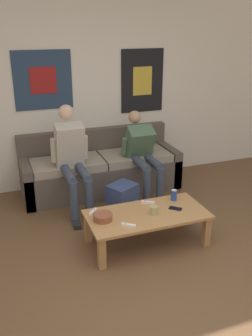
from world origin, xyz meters
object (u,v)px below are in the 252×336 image
object	(u,v)px
person_seated_adult	(72,156)
game_controller_near_right	(148,202)
couch	(101,170)
pillar_candle	(154,210)
coffee_table	(147,218)
game_controller_far_center	(129,225)
cell_phone	(175,208)
ceramic_bowl	(103,217)
person_seated_teen	(142,152)
backpack	(123,200)
drink_can_blue	(174,195)
game_controller_near_left	(93,212)

from	to	relation	value
person_seated_adult	game_controller_near_right	bearing A→B (deg)	-55.15
couch	pillar_candle	distance (m)	1.55
coffee_table	person_seated_adult	world-z (taller)	person_seated_adult
coffee_table	person_seated_adult	size ratio (longest dim) A/B	0.99
game_controller_far_center	cell_phone	xyz separation A→B (m)	(0.59, 0.17, -0.01)
ceramic_bowl	game_controller_near_right	distance (m)	0.60
cell_phone	couch	bearing A→B (deg)	103.98
person_seated_teen	backpack	bearing A→B (deg)	-134.36
ceramic_bowl	drink_can_blue	xyz separation A→B (m)	(0.87, 0.15, 0.02)
ceramic_bowl	person_seated_adult	bearing A→B (deg)	92.83
backpack	game_controller_near_right	xyz separation A→B (m)	(0.11, -0.49, 0.18)
game_controller_near_left	game_controller_far_center	world-z (taller)	same
backpack	person_seated_adult	bearing A→B (deg)	141.43
coffee_table	game_controller_far_center	bearing A→B (deg)	-146.37
person_seated_teen	backpack	xyz separation A→B (m)	(-0.43, -0.44, -0.42)
game_controller_near_right	backpack	bearing A→B (deg)	102.94
person_seated_adult	person_seated_teen	distance (m)	0.95
ceramic_bowl	game_controller_near_right	bearing A→B (deg)	17.91
backpack	ceramic_bowl	xyz separation A→B (m)	(-0.46, -0.68, 0.21)
backpack	game_controller_near_right	bearing A→B (deg)	-77.06
person_seated_teen	game_controller_near_right	size ratio (longest dim) A/B	7.69
person_seated_adult	game_controller_near_left	size ratio (longest dim) A/B	9.86
game_controller_near_left	pillar_candle	bearing A→B (deg)	-23.16
coffee_table	game_controller_near_right	world-z (taller)	game_controller_near_right
cell_phone	ceramic_bowl	bearing A→B (deg)	177.21
backpack	game_controller_far_center	distance (m)	0.94
person_seated_adult	pillar_candle	world-z (taller)	person_seated_adult
person_seated_adult	person_seated_teen	size ratio (longest dim) A/B	1.16
ceramic_bowl	pillar_candle	bearing A→B (deg)	-6.71
person_seated_teen	couch	bearing A→B (deg)	142.79
backpack	drink_can_blue	distance (m)	0.70
backpack	game_controller_far_center	size ratio (longest dim) A/B	3.07
ceramic_bowl	game_controller_near_right	world-z (taller)	ceramic_bowl
person_seated_adult	ceramic_bowl	bearing A→B (deg)	-87.17
game_controller_near_right	ceramic_bowl	bearing A→B (deg)	-162.09
cell_phone	game_controller_near_right	bearing A→B (deg)	134.56
ceramic_bowl	game_controller_far_center	xyz separation A→B (m)	(0.20, -0.20, -0.03)
couch	game_controller_near_right	xyz separation A→B (m)	(0.16, -1.29, 0.08)
pillar_candle	game_controller_near_left	world-z (taller)	pillar_candle
backpack	ceramic_bowl	bearing A→B (deg)	-124.29
person_seated_teen	game_controller_near_right	xyz separation A→B (m)	(-0.32, -0.93, -0.24)
ceramic_bowl	coffee_table	bearing A→B (deg)	-2.71
game_controller_near_right	game_controller_far_center	distance (m)	0.54
backpack	ceramic_bowl	size ratio (longest dim) A/B	2.12
game_controller_near_left	ceramic_bowl	bearing A→B (deg)	-75.40
coffee_table	drink_can_blue	distance (m)	0.45
pillar_candle	game_controller_far_center	bearing A→B (deg)	-156.83
couch	drink_can_blue	size ratio (longest dim) A/B	17.30
game_controller_far_center	cell_phone	distance (m)	0.62
game_controller_far_center	coffee_table	bearing A→B (deg)	33.63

